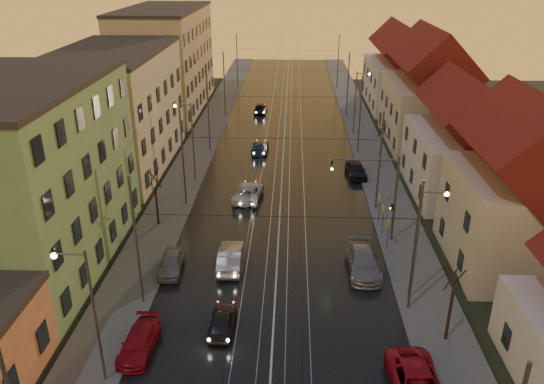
# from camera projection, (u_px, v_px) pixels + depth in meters

# --- Properties ---
(road) EXTENTS (16.00, 120.00, 0.04)m
(road) POSITION_uv_depth(u_px,v_px,m) (284.00, 149.00, 62.73)
(road) COLOR black
(road) RESTS_ON ground
(sidewalk_left) EXTENTS (4.00, 120.00, 0.15)m
(sidewalk_left) POSITION_uv_depth(u_px,v_px,m) (200.00, 147.00, 63.06)
(sidewalk_left) COLOR #4C4C4C
(sidewalk_left) RESTS_ON ground
(sidewalk_right) EXTENTS (4.00, 120.00, 0.15)m
(sidewalk_right) POSITION_uv_depth(u_px,v_px,m) (368.00, 149.00, 62.35)
(sidewalk_right) COLOR #4C4C4C
(sidewalk_right) RESTS_ON ground
(tram_rail_0) EXTENTS (0.06, 120.00, 0.03)m
(tram_rail_0) POSITION_uv_depth(u_px,v_px,m) (265.00, 148.00, 62.79)
(tram_rail_0) COLOR gray
(tram_rail_0) RESTS_ON road
(tram_rail_1) EXTENTS (0.06, 120.00, 0.03)m
(tram_rail_1) POSITION_uv_depth(u_px,v_px,m) (277.00, 148.00, 62.74)
(tram_rail_1) COLOR gray
(tram_rail_1) RESTS_ON road
(tram_rail_2) EXTENTS (0.06, 120.00, 0.03)m
(tram_rail_2) POSITION_uv_depth(u_px,v_px,m) (290.00, 148.00, 62.69)
(tram_rail_2) COLOR gray
(tram_rail_2) RESTS_ON road
(tram_rail_3) EXTENTS (0.06, 120.00, 0.03)m
(tram_rail_3) POSITION_uv_depth(u_px,v_px,m) (302.00, 149.00, 62.63)
(tram_rail_3) COLOR gray
(tram_rail_3) RESTS_ON road
(apartment_left_1) EXTENTS (10.00, 18.00, 13.00)m
(apartment_left_1) POSITION_uv_depth(u_px,v_px,m) (27.00, 180.00, 36.97)
(apartment_left_1) COLOR #638D59
(apartment_left_1) RESTS_ON ground
(apartment_left_2) EXTENTS (10.00, 20.00, 12.00)m
(apartment_left_2) POSITION_uv_depth(u_px,v_px,m) (116.00, 111.00, 55.45)
(apartment_left_2) COLOR #B6AD8D
(apartment_left_2) RESTS_ON ground
(apartment_left_3) EXTENTS (10.00, 24.00, 14.00)m
(apartment_left_3) POSITION_uv_depth(u_px,v_px,m) (166.00, 61.00, 76.97)
(apartment_left_3) COLOR tan
(apartment_left_3) RESTS_ON ground
(house_right_1) EXTENTS (8.67, 10.20, 10.80)m
(house_right_1) POSITION_uv_depth(u_px,v_px,m) (520.00, 196.00, 37.08)
(house_right_1) COLOR #BCAD91
(house_right_1) RESTS_ON ground
(house_right_2) EXTENTS (9.18, 12.24, 9.20)m
(house_right_2) POSITION_uv_depth(u_px,v_px,m) (464.00, 146.00, 49.29)
(house_right_2) COLOR beige
(house_right_2) RESTS_ON ground
(house_right_3) EXTENTS (9.18, 14.28, 11.50)m
(house_right_3) POSITION_uv_depth(u_px,v_px,m) (428.00, 96.00, 62.52)
(house_right_3) COLOR #BCAD91
(house_right_3) RESTS_ON ground
(house_right_4) EXTENTS (9.18, 16.32, 10.00)m
(house_right_4) POSITION_uv_depth(u_px,v_px,m) (400.00, 72.00, 79.27)
(house_right_4) COLOR beige
(house_right_4) RESTS_ON ground
(catenary_pole_l_1) EXTENTS (0.16, 0.16, 9.00)m
(catenary_pole_l_1) POSITION_uv_depth(u_px,v_px,m) (137.00, 243.00, 32.89)
(catenary_pole_l_1) COLOR #595B60
(catenary_pole_l_1) RESTS_ON ground
(catenary_pole_r_1) EXTENTS (0.16, 0.16, 9.00)m
(catenary_pole_r_1) POSITION_uv_depth(u_px,v_px,m) (416.00, 248.00, 32.28)
(catenary_pole_r_1) COLOR #595B60
(catenary_pole_r_1) RESTS_ON ground
(catenary_pole_l_2) EXTENTS (0.16, 0.16, 9.00)m
(catenary_pole_l_2) POSITION_uv_depth(u_px,v_px,m) (183.00, 159.00, 46.60)
(catenary_pole_l_2) COLOR #595B60
(catenary_pole_l_2) RESTS_ON ground
(catenary_pole_r_2) EXTENTS (0.16, 0.16, 9.00)m
(catenary_pole_r_2) POSITION_uv_depth(u_px,v_px,m) (380.00, 162.00, 45.99)
(catenary_pole_r_2) COLOR #595B60
(catenary_pole_r_2) RESTS_ON ground
(catenary_pole_l_3) EXTENTS (0.16, 0.16, 9.00)m
(catenary_pole_l_3) POSITION_uv_depth(u_px,v_px,m) (208.00, 113.00, 60.31)
(catenary_pole_l_3) COLOR #595B60
(catenary_pole_l_3) RESTS_ON ground
(catenary_pole_r_3) EXTENTS (0.16, 0.16, 9.00)m
(catenary_pole_r_3) POSITION_uv_depth(u_px,v_px,m) (360.00, 115.00, 59.69)
(catenary_pole_r_3) COLOR #595B60
(catenary_pole_r_3) RESTS_ON ground
(catenary_pole_l_4) EXTENTS (0.16, 0.16, 9.00)m
(catenary_pole_l_4) POSITION_uv_depth(u_px,v_px,m) (224.00, 85.00, 74.01)
(catenary_pole_l_4) COLOR #595B60
(catenary_pole_l_4) RESTS_ON ground
(catenary_pole_r_4) EXTENTS (0.16, 0.16, 9.00)m
(catenary_pole_r_4) POSITION_uv_depth(u_px,v_px,m) (348.00, 86.00, 73.40)
(catenary_pole_r_4) COLOR #595B60
(catenary_pole_r_4) RESTS_ON ground
(catenary_pole_l_5) EXTENTS (0.16, 0.16, 9.00)m
(catenary_pole_l_5) POSITION_uv_depth(u_px,v_px,m) (237.00, 62.00, 90.46)
(catenary_pole_l_5) COLOR #595B60
(catenary_pole_l_5) RESTS_ON ground
(catenary_pole_r_5) EXTENTS (0.16, 0.16, 9.00)m
(catenary_pole_r_5) POSITION_uv_depth(u_px,v_px,m) (338.00, 62.00, 89.85)
(catenary_pole_r_5) COLOR #595B60
(catenary_pole_r_5) RESTS_ON ground
(street_lamp_0) EXTENTS (1.75, 0.32, 8.00)m
(street_lamp_0) POSITION_uv_depth(u_px,v_px,m) (87.00, 305.00, 26.36)
(street_lamp_0) COLOR #595B60
(street_lamp_0) RESTS_ON ground
(street_lamp_1) EXTENTS (1.75, 0.32, 8.00)m
(street_lamp_1) POSITION_uv_depth(u_px,v_px,m) (421.00, 235.00, 33.02)
(street_lamp_1) COLOR #595B60
(street_lamp_1) RESTS_ON ground
(street_lamp_2) EXTENTS (1.75, 0.32, 8.00)m
(street_lamp_2) POSITION_uv_depth(u_px,v_px,m) (189.00, 134.00, 51.94)
(street_lamp_2) COLOR #595B60
(street_lamp_2) RESTS_ON ground
(street_lamp_3) EXTENTS (1.75, 0.32, 8.00)m
(street_lamp_3) POSITION_uv_depth(u_px,v_px,m) (358.00, 97.00, 65.92)
(street_lamp_3) COLOR #595B60
(street_lamp_3) RESTS_ON ground
(traffic_light_mast) EXTENTS (5.30, 0.32, 7.20)m
(traffic_light_mast) POSITION_uv_depth(u_px,v_px,m) (383.00, 188.00, 40.48)
(traffic_light_mast) COLOR #595B60
(traffic_light_mast) RESTS_ON ground
(bare_tree_0) EXTENTS (1.09, 1.09, 5.11)m
(bare_tree_0) POSITION_uv_depth(u_px,v_px,m) (156.00, 198.00, 43.82)
(bare_tree_0) COLOR black
(bare_tree_0) RESTS_ON ground
(bare_tree_1) EXTENTS (1.09, 1.09, 5.11)m
(bare_tree_1) POSITION_uv_depth(u_px,v_px,m) (451.00, 306.00, 30.30)
(bare_tree_1) COLOR black
(bare_tree_1) RESTS_ON ground
(bare_tree_2) EXTENTS (1.09, 1.09, 5.11)m
(bare_tree_2) POSITION_uv_depth(u_px,v_px,m) (381.00, 146.00, 55.88)
(bare_tree_2) COLOR black
(bare_tree_2) RESTS_ON ground
(driving_car_0) EXTENTS (1.52, 3.69, 1.25)m
(driving_car_0) POSITION_uv_depth(u_px,v_px,m) (222.00, 321.00, 31.96)
(driving_car_0) COLOR black
(driving_car_0) RESTS_ON ground
(driving_car_1) EXTENTS (1.80, 4.82, 1.57)m
(driving_car_1) POSITION_uv_depth(u_px,v_px,m) (230.00, 257.00, 38.52)
(driving_car_1) COLOR #9B9A9F
(driving_car_1) RESTS_ON ground
(driving_car_2) EXTENTS (2.83, 5.30, 1.42)m
(driving_car_2) POSITION_uv_depth(u_px,v_px,m) (248.00, 192.00, 49.37)
(driving_car_2) COLOR #BBBBBB
(driving_car_2) RESTS_ON ground
(driving_car_3) EXTENTS (1.94, 4.52, 1.30)m
(driving_car_3) POSITION_uv_depth(u_px,v_px,m) (260.00, 147.00, 61.29)
(driving_car_3) COLOR navy
(driving_car_3) RESTS_ON ground
(driving_car_4) EXTENTS (1.95, 4.35, 1.45)m
(driving_car_4) POSITION_uv_depth(u_px,v_px,m) (261.00, 108.00, 76.87)
(driving_car_4) COLOR black
(driving_car_4) RESTS_ON ground
(parked_left_2) EXTENTS (1.90, 4.31, 1.23)m
(parked_left_2) POSITION_uv_depth(u_px,v_px,m) (139.00, 342.00, 30.25)
(parked_left_2) COLOR maroon
(parked_left_2) RESTS_ON ground
(parked_left_3) EXTENTS (1.85, 4.05, 1.35)m
(parked_left_3) POSITION_uv_depth(u_px,v_px,m) (171.00, 263.00, 37.99)
(parked_left_3) COLOR gray
(parked_left_3) RESTS_ON ground
(parked_right_1) EXTENTS (2.27, 5.42, 1.56)m
(parked_right_1) POSITION_uv_depth(u_px,v_px,m) (363.00, 262.00, 37.95)
(parked_right_1) COLOR gray
(parked_right_1) RESTS_ON ground
(parked_right_2) EXTENTS (2.18, 4.55, 1.50)m
(parked_right_2) POSITION_uv_depth(u_px,v_px,m) (356.00, 170.00, 54.52)
(parked_right_2) COLOR black
(parked_right_2) RESTS_ON ground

